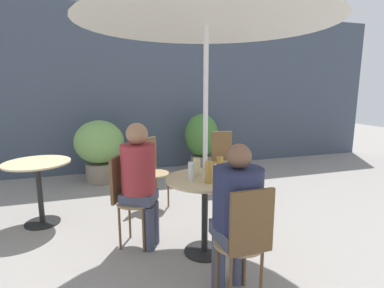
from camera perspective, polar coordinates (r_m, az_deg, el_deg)
The scene contains 17 objects.
ground_plane at distance 2.97m, azimuth 3.93°, elevation -21.09°, with size 20.00×20.00×0.00m, color gray.
storefront_wall at distance 5.79m, azimuth -8.30°, elevation 9.93°, with size 10.00×0.06×3.00m.
cafe_table_near at distance 2.84m, azimuth 2.47°, elevation -9.93°, with size 0.73×0.73×0.74m.
cafe_table_far at distance 3.85m, azimuth -27.23°, elevation -5.65°, with size 0.72×0.72×0.74m.
bistro_chair_0 at distance 3.06m, azimuth -12.35°, elevation -8.96°, with size 0.42×0.41×0.91m.
bistro_chair_1 at distance 2.20m, azimuth 10.13°, elevation -16.97°, with size 0.37×0.37×0.91m.
bistro_chair_2 at distance 4.55m, azimuth 5.95°, elevation -2.27°, with size 0.37×0.38×0.91m.
bistro_chair_3 at distance 4.01m, azimuth -7.92°, elevation -4.09°, with size 0.41×0.42×0.91m.
seated_person_0 at distance 2.95m, azimuth -9.94°, elevation -5.70°, with size 0.41×0.40×1.24m.
seated_person_1 at distance 2.25m, azimuth 8.44°, elevation -11.96°, with size 0.36×0.37×1.18m.
beer_glass_0 at distance 2.87m, azimuth 0.87°, elevation -4.31°, with size 0.07×0.07×0.16m.
beer_glass_1 at distance 2.71m, azimuth -0.13°, elevation -5.18°, with size 0.06×0.06×0.17m.
beer_glass_2 at distance 2.63m, azimuth 3.21°, elevation -5.36°, with size 0.07×0.07×0.19m.
beer_glass_3 at distance 2.79m, azimuth 5.26°, elevation -4.43°, with size 0.07×0.07×0.20m.
potted_plant_0 at distance 5.21m, azimuth -17.19°, elevation -0.40°, with size 0.81×0.81×1.04m.
potted_plant_1 at distance 5.55m, azimuth 1.80°, elevation 0.92°, with size 0.62×0.62×1.09m.
umbrella at distance 2.74m, azimuth 2.77°, elevation 24.43°, with size 2.17×2.17×2.36m.
Camera 1 is at (-0.94, -2.35, 1.56)m, focal length 28.00 mm.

